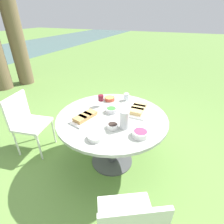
{
  "coord_description": "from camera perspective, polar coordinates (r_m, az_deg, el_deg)",
  "views": [
    {
      "loc": [
        -1.7,
        -0.72,
        1.86
      ],
      "look_at": [
        0.0,
        0.0,
        0.81
      ],
      "focal_mm": 28.0,
      "sensor_mm": 36.0,
      "label": 1
    }
  ],
  "objects": [
    {
      "name": "ground_plane",
      "position": [
        2.62,
        0.0,
        -15.53
      ],
      "size": [
        40.0,
        40.0,
        0.0
      ],
      "primitive_type": "plane",
      "color": "#668E42"
    },
    {
      "name": "dining_table",
      "position": [
        2.21,
        0.0,
        -3.83
      ],
      "size": [
        1.36,
        1.36,
        0.75
      ],
      "color": "#4C4C51",
      "rests_on": "ground_plane"
    },
    {
      "name": "chair_near_left",
      "position": [
        2.79,
        -26.16,
        -2.19
      ],
      "size": [
        0.51,
        0.49,
        0.89
      ],
      "color": "white",
      "rests_on": "ground_plane"
    },
    {
      "name": "water_pitcher",
      "position": [
        1.89,
        4.12,
        -2.54
      ],
      "size": [
        0.11,
        0.1,
        0.2
      ],
      "color": "silver",
      "rests_on": "dining_table"
    },
    {
      "name": "wine_glass",
      "position": [
        2.35,
        -3.65,
        4.47
      ],
      "size": [
        0.07,
        0.07,
        0.16
      ],
      "color": "silver",
      "rests_on": "dining_table"
    },
    {
      "name": "platter_bread_main",
      "position": [
        2.1,
        -8.65,
        -1.7
      ],
      "size": [
        0.41,
        0.28,
        0.07
      ],
      "color": "white",
      "rests_on": "dining_table"
    },
    {
      "name": "platter_charcuterie",
      "position": [
        2.27,
        8.52,
        0.97
      ],
      "size": [
        0.4,
        0.26,
        0.07
      ],
      "color": "white",
      "rests_on": "dining_table"
    },
    {
      "name": "bowl_fries",
      "position": [
        2.54,
        -0.82,
        4.39
      ],
      "size": [
        0.15,
        0.15,
        0.05
      ],
      "color": "#B74733",
      "rests_on": "dining_table"
    },
    {
      "name": "bowl_salad",
      "position": [
        2.22,
        -0.22,
        0.67
      ],
      "size": [
        0.14,
        0.14,
        0.06
      ],
      "color": "silver",
      "rests_on": "dining_table"
    },
    {
      "name": "bowl_olives",
      "position": [
        1.93,
        0.18,
        -4.46
      ],
      "size": [
        0.12,
        0.12,
        0.05
      ],
      "color": "white",
      "rests_on": "dining_table"
    },
    {
      "name": "bowl_dip_red",
      "position": [
        1.83,
        9.24,
        -6.89
      ],
      "size": [
        0.17,
        0.17,
        0.06
      ],
      "color": "white",
      "rests_on": "dining_table"
    },
    {
      "name": "bowl_dip_cream",
      "position": [
        1.78,
        -5.31,
        -8.02
      ],
      "size": [
        0.16,
        0.16,
        0.05
      ],
      "color": "white",
      "rests_on": "dining_table"
    },
    {
      "name": "cup_water_near",
      "position": [
        2.54,
        4.71,
        4.93
      ],
      "size": [
        0.07,
        0.07,
        0.1
      ],
      "color": "silver",
      "rests_on": "dining_table"
    }
  ]
}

